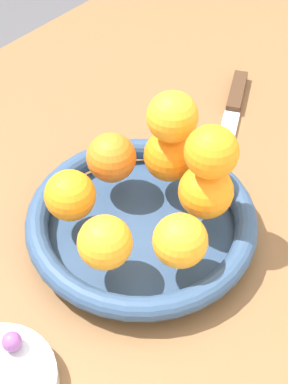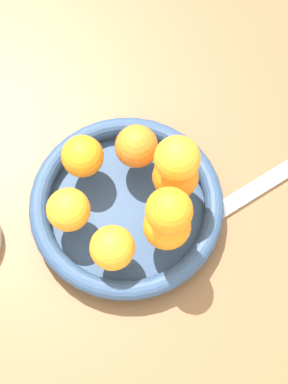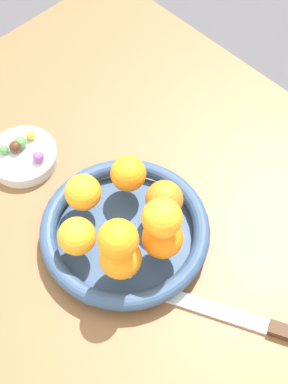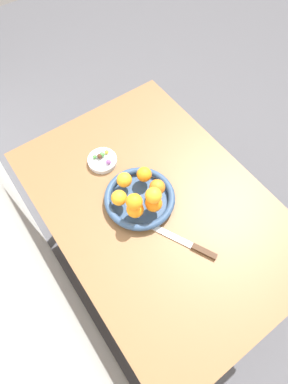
{
  "view_description": "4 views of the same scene",
  "coord_description": "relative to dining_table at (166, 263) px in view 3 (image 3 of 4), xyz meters",
  "views": [
    {
      "loc": [
        0.38,
        0.33,
        1.27
      ],
      "look_at": [
        0.04,
        0.05,
        0.81
      ],
      "focal_mm": 55.0,
      "sensor_mm": 36.0,
      "label": 1
    },
    {
      "loc": [
        0.05,
        0.33,
        1.51
      ],
      "look_at": [
        0.02,
        0.05,
        0.81
      ],
      "focal_mm": 55.0,
      "sensor_mm": 36.0,
      "label": 2
    },
    {
      "loc": [
        -0.29,
        0.33,
        1.56
      ],
      "look_at": [
        0.03,
        0.02,
        0.86
      ],
      "focal_mm": 55.0,
      "sensor_mm": 36.0,
      "label": 3
    },
    {
      "loc": [
        -0.38,
        0.33,
        1.74
      ],
      "look_at": [
        0.02,
        0.05,
        0.86
      ],
      "focal_mm": 28.0,
      "sensor_mm": 36.0,
      "label": 4
    }
  ],
  "objects": [
    {
      "name": "candy_ball_3",
      "position": [
        0.3,
        0.09,
        0.12
      ],
      "size": [
        0.02,
        0.02,
        0.02
      ],
      "primitive_type": "sphere",
      "color": "#4C9947",
      "rests_on": "candy_dish"
    },
    {
      "name": "orange_1",
      "position": [
        0.0,
        0.1,
        0.16
      ],
      "size": [
        0.06,
        0.06,
        0.06
      ],
      "primitive_type": "sphere",
      "color": "orange",
      "rests_on": "fruit_bowl"
    },
    {
      "name": "orange_2",
      "position": [
        -0.02,
        0.03,
        0.16
      ],
      "size": [
        0.06,
        0.06,
        0.06
      ],
      "primitive_type": "sphere",
      "color": "orange",
      "rests_on": "fruit_bowl"
    },
    {
      "name": "candy_ball_2",
      "position": [
        0.29,
        0.06,
        0.12
      ],
      "size": [
        0.02,
        0.02,
        0.02
      ],
      "primitive_type": "sphere",
      "color": "#4C9947",
      "rests_on": "candy_dish"
    },
    {
      "name": "candy_dish",
      "position": [
        0.28,
        0.07,
        0.1
      ],
      "size": [
        0.12,
        0.12,
        0.02
      ],
      "primitive_type": "cylinder",
      "color": "silver",
      "rests_on": "dining_table"
    },
    {
      "name": "candy_ball_1",
      "position": [
        0.25,
        0.06,
        0.12
      ],
      "size": [
        0.02,
        0.02,
        0.02
      ],
      "primitive_type": "sphere",
      "color": "#8C4C99",
      "rests_on": "candy_dish"
    },
    {
      "name": "candy_ball_4",
      "position": [
        0.29,
        0.07,
        0.12
      ],
      "size": [
        0.02,
        0.02,
        0.02
      ],
      "primitive_type": "sphere",
      "color": "#472819",
      "rests_on": "candy_dish"
    },
    {
      "name": "orange_4",
      "position": [
        0.1,
        -0.01,
        0.16
      ],
      "size": [
        0.06,
        0.06,
        0.06
      ],
      "primitive_type": "sphere",
      "color": "orange",
      "rests_on": "fruit_bowl"
    },
    {
      "name": "dining_table",
      "position": [
        0.0,
        0.0,
        0.0
      ],
      "size": [
        1.1,
        0.76,
        0.74
      ],
      "color": "brown",
      "rests_on": "ground_plane"
    },
    {
      "name": "orange_7",
      "position": [
        -0.02,
        0.04,
        0.22
      ],
      "size": [
        0.06,
        0.06,
        0.06
      ],
      "primitive_type": "sphere",
      "color": "orange",
      "rests_on": "orange_2"
    },
    {
      "name": "orange_6",
      "position": [
        -0.0,
        0.1,
        0.22
      ],
      "size": [
        0.06,
        0.06,
        0.06
      ],
      "primitive_type": "sphere",
      "color": "orange",
      "rests_on": "orange_1"
    },
    {
      "name": "candy_ball_0",
      "position": [
        0.29,
        0.04,
        0.12
      ],
      "size": [
        0.02,
        0.02,
        0.02
      ],
      "primitive_type": "sphere",
      "color": "gold",
      "rests_on": "candy_dish"
    },
    {
      "name": "fruit_bowl",
      "position": [
        0.05,
        0.05,
        0.11
      ],
      "size": [
        0.26,
        0.26,
        0.04
      ],
      "color": "navy",
      "rests_on": "dining_table"
    },
    {
      "name": "orange_0",
      "position": [
        0.07,
        0.12,
        0.16
      ],
      "size": [
        0.06,
        0.06,
        0.06
      ],
      "primitive_type": "sphere",
      "color": "orange",
      "rests_on": "fruit_bowl"
    },
    {
      "name": "ground_plane",
      "position": [
        0.0,
        0.0,
        -0.65
      ],
      "size": [
        6.0,
        6.0,
        0.0
      ],
      "primitive_type": "plane",
      "color": "#4C4C51"
    },
    {
      "name": "orange_3",
      "position": [
        0.03,
        -0.02,
        0.16
      ],
      "size": [
        0.06,
        0.06,
        0.06
      ],
      "primitive_type": "sphere",
      "color": "orange",
      "rests_on": "fruit_bowl"
    },
    {
      "name": "orange_5",
      "position": [
        0.12,
        0.06,
        0.16
      ],
      "size": [
        0.06,
        0.06,
        0.06
      ],
      "primitive_type": "sphere",
      "color": "orange",
      "rests_on": "fruit_bowl"
    },
    {
      "name": "knife",
      "position": [
        -0.19,
        0.01,
        0.09
      ],
      "size": [
        0.24,
        0.13,
        0.01
      ],
      "color": "#3F2819",
      "rests_on": "dining_table"
    }
  ]
}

